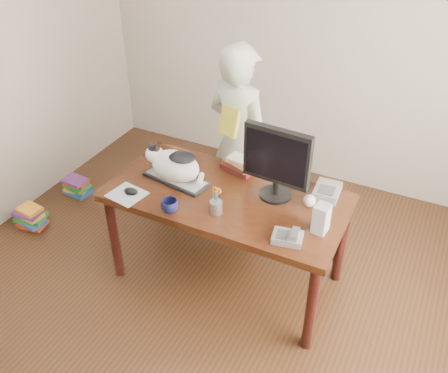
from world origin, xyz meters
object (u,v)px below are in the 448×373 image
Objects in this scene: keyboard at (176,179)px; person at (239,142)px; coffee_mug at (170,206)px; speaker at (321,219)px; baseball at (310,201)px; mouse at (131,191)px; book_pile_b at (77,186)px; calculator at (327,191)px; desk at (232,206)px; book_stack at (240,164)px; cat at (173,164)px; monitor at (277,160)px; pen_cup at (216,206)px; book_pile_a at (31,217)px; phone at (288,237)px.

person reaches higher than keyboard.
speaker is (0.92, 0.24, 0.05)m from coffee_mug.
baseball is (0.78, 0.45, -0.00)m from coffee_mug.
book_pile_b is (-1.14, 0.63, -0.70)m from mouse.
mouse is at bearing -157.46° from calculator.
person is at bearing 9.69° from book_pile_b.
speaker is at bearing 157.46° from person.
desk is 14.25× the size of mouse.
desk is 0.56m from baseball.
cat is at bearing -119.98° from book_stack.
keyboard is 1.04m from calculator.
book_pile_b is (-1.66, 0.02, -0.72)m from book_stack.
monitor reaches higher than pen_cup.
mouse reaches higher than desk.
coffee_mug is at bearing -24.62° from book_pile_b.
book_pile_a is (-1.34, -0.19, -0.80)m from cat.
mouse is 1.18m from baseball.
desk is at bearing -60.97° from book_stack.
monitor is at bearing 111.77° from phone.
book_pile_a is at bearing 179.78° from pen_cup.
book_pile_b is at bearing 160.58° from mouse.
mouse is 1.02× the size of coffee_mug.
mouse is (-0.87, -0.40, -0.27)m from monitor.
calculator is 0.83× the size of book_pile_a.
pen_cup is 0.90× the size of calculator.
person is at bearing 105.02° from pen_cup.
speaker is at bearing -57.22° from baseball.
keyboard reaches higher than book_pile_a.
pen_cup is (0.43, -0.20, -0.08)m from cat.
pen_cup reaches higher than phone.
person is 1.89m from book_pile_a.
coffee_mug is 0.43× the size of book_pile_b.
speaker is 0.74× the size of book_pile_b.
baseball is 0.30× the size of book_pile_a.
monitor is at bearing 39.29° from coffee_mug.
person is at bearing 139.02° from monitor.
book_pile_a is at bearing 168.13° from phone.
mouse is at bearing -3.81° from book_pile_a.
baseball is 0.87m from person.
speaker is at bearing 39.59° from phone.
book_stack is 1.08× the size of book_pile_b.
person reaches higher than pen_cup.
phone reaches higher than desk.
phone is (0.78, 0.07, -0.02)m from coffee_mug.
speaker is at bearing -13.93° from desk.
keyboard is 1.07m from speaker.
calculator is (0.60, 0.22, 0.18)m from desk.
cat reaches higher than baseball.
mouse is 1.27m from speaker.
monitor is 0.47m from speaker.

